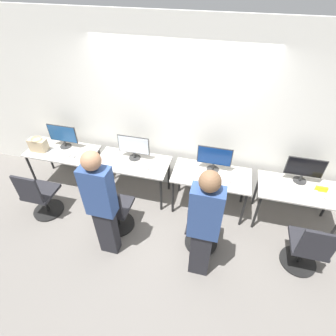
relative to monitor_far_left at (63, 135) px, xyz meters
The scene contains 26 objects.
ground_plane 2.18m from the monitor_far_left, 12.70° to the right, with size 20.00×20.00×0.00m, color slate.
wall_back 2.00m from the monitor_far_left, ahead, with size 12.00×0.05×2.80m.
desk_far_left 0.33m from the monitor_far_left, 90.00° to the right, with size 1.19×0.61×0.71m.
monitor_far_left is the anchor object (origin of this frame).
keyboard_far_left 0.31m from the monitor_far_left, 90.00° to the right, with size 0.43×0.16×0.02m.
mouse_far_left 0.43m from the monitor_far_left, 40.80° to the right, with size 0.06×0.09×0.03m.
office_chair_far_left 1.09m from the monitor_far_left, 88.69° to the right, with size 0.48×0.48×0.91m.
desk_left 1.32m from the monitor_far_left, ahead, with size 1.19×0.61×0.71m.
monitor_left 1.28m from the monitor_far_left, ahead, with size 0.52×0.19×0.41m.
keyboard_left 1.32m from the monitor_far_left, 10.09° to the right, with size 0.43×0.16×0.02m.
mouse_left 1.60m from the monitor_far_left, ahead, with size 0.06×0.09×0.03m.
office_chair_left 1.66m from the monitor_far_left, 35.80° to the right, with size 0.48×0.48×0.91m.
person_left 1.84m from the monitor_far_left, 44.13° to the right, with size 0.36×0.23×1.73m.
desk_right 2.58m from the monitor_far_left, ahead, with size 1.19×0.61×0.71m.
monitor_right 2.56m from the monitor_far_left, ahead, with size 0.52×0.19×0.41m.
keyboard_right 2.58m from the monitor_far_left, ahead, with size 0.43×0.16×0.02m.
mouse_right 2.85m from the monitor_far_left, ahead, with size 0.06×0.09×0.03m.
office_chair_right 2.79m from the monitor_far_left, 19.84° to the right, with size 0.48×0.48×0.91m.
person_right 2.90m from the monitor_far_left, 26.50° to the right, with size 0.36×0.23×1.73m.
desk_far_right 3.86m from the monitor_far_left, ahead, with size 1.19×0.61×0.71m.
monitor_far_right 3.84m from the monitor_far_left, ahead, with size 0.52×0.19×0.41m.
keyboard_far_right 3.85m from the monitor_far_left, ahead, with size 0.43×0.16×0.02m.
mouse_far_right 4.15m from the monitor_far_left, ahead, with size 0.06×0.09×0.03m.
office_chair_far_right 4.06m from the monitor_far_left, 12.99° to the right, with size 0.48×0.48×0.91m.
handbag 0.43m from the monitor_far_left, 148.25° to the right, with size 0.30×0.18×0.25m.
placard_far_right 4.11m from the monitor_far_left, ahead, with size 0.16×0.03×0.08m.
Camera 1 is at (0.74, -2.77, 3.33)m, focal length 28.00 mm.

